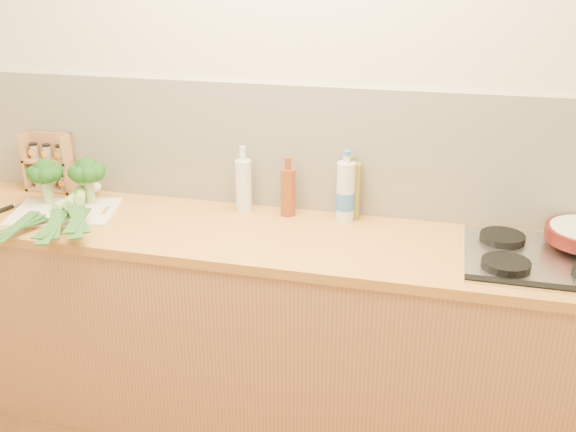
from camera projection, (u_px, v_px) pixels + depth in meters
The scene contains 15 objects.
room_shell at pixel (294, 149), 2.72m from camera, with size 3.50×3.50×3.50m.
counter at pixel (277, 330), 2.73m from camera, with size 3.20×0.62×0.90m.
gas_hob at pixel (547, 258), 2.32m from camera, with size 0.58×0.50×0.04m.
chopping_board at pixel (65, 212), 2.76m from camera, with size 0.43×0.32×0.01m, color beige.
broccoli_left at pixel (45, 173), 2.79m from camera, with size 0.15×0.16×0.20m.
broccoli_right at pixel (87, 172), 2.80m from camera, with size 0.16×0.16×0.21m.
leek_front at pixel (58, 206), 2.74m from camera, with size 0.14×0.73×0.04m.
leek_mid at pixel (67, 207), 2.69m from camera, with size 0.25×0.62×0.04m.
leek_back at pixel (80, 201), 2.70m from camera, with size 0.37×0.62×0.04m.
chefs_knife at pixel (9, 208), 2.80m from camera, with size 0.09×0.27×0.02m.
spice_rack at pixel (51, 166), 3.01m from camera, with size 0.23×0.09×0.27m.
oil_tin at pixel (350, 190), 2.67m from camera, with size 0.08×0.05×0.27m.
glass_bottle at pixel (244, 185), 2.75m from camera, with size 0.07×0.07×0.29m.
amber_bottle at pixel (288, 191), 2.71m from camera, with size 0.06×0.06×0.26m.
water_bottle at pixel (345, 194), 2.65m from camera, with size 0.08×0.08×0.28m.
Camera 1 is at (0.64, -1.07, 1.91)m, focal length 40.00 mm.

